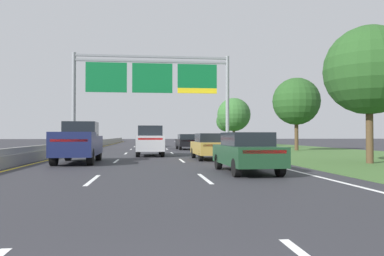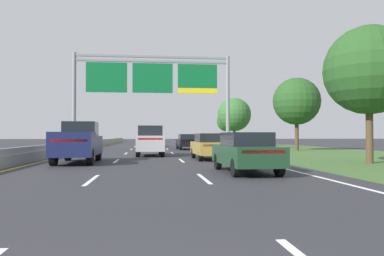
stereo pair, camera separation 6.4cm
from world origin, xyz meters
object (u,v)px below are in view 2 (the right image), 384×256
object	(u,v)px
pickup_truck_navy	(78,142)
car_white_centre_lane_sedan	(150,140)
car_silver_centre_lane_suv	(150,140)
roadside_tree_near	(369,70)
car_black_right_lane_sedan	(187,141)
roadside_tree_far	(234,115)
car_darkgreen_right_lane_sedan	(246,152)
roadside_tree_mid	(297,101)
car_gold_right_lane_sedan	(210,146)
overhead_sign_gantry	(153,82)
roadside_tree_distant	(227,121)

from	to	relation	value
pickup_truck_navy	car_white_centre_lane_sedan	world-z (taller)	pickup_truck_navy
car_silver_centre_lane_suv	roadside_tree_near	world-z (taller)	roadside_tree_near
car_black_right_lane_sedan	car_silver_centre_lane_suv	distance (m)	12.14
car_white_centre_lane_sedan	roadside_tree_far	xyz separation A→B (m)	(11.32, 2.13, 3.43)
car_darkgreen_right_lane_sedan	car_white_centre_lane_sedan	xyz separation A→B (m)	(-3.68, 33.57, 0.00)
car_darkgreen_right_lane_sedan	roadside_tree_mid	world-z (taller)	roadside_tree_mid
car_gold_right_lane_sedan	overhead_sign_gantry	bearing A→B (deg)	12.64
car_black_right_lane_sedan	roadside_tree_distant	bearing A→B (deg)	-21.18
car_silver_centre_lane_suv	roadside_tree_far	bearing A→B (deg)	-26.71
car_black_right_lane_sedan	roadside_tree_distant	distance (m)	30.51
car_gold_right_lane_sedan	roadside_tree_mid	world-z (taller)	roadside_tree_mid
car_gold_right_lane_sedan	roadside_tree_distant	xyz separation A→B (m)	(10.30, 44.55, 3.15)
car_black_right_lane_sedan	roadside_tree_near	distance (m)	21.93
car_black_right_lane_sedan	car_silver_centre_lane_suv	xyz separation A→B (m)	(-3.75, -11.54, 0.28)
car_gold_right_lane_sedan	car_black_right_lane_sedan	xyz separation A→B (m)	(0.16, 15.95, 0.00)
roadside_tree_far	car_darkgreen_right_lane_sedan	bearing A→B (deg)	-102.09
car_silver_centre_lane_suv	roadside_tree_mid	bearing A→B (deg)	-61.78
car_gold_right_lane_sedan	roadside_tree_far	world-z (taller)	roadside_tree_far
car_black_right_lane_sedan	roadside_tree_distant	world-z (taller)	roadside_tree_distant
pickup_truck_navy	roadside_tree_near	distance (m)	15.63
car_black_right_lane_sedan	car_white_centre_lane_sedan	bearing A→B (deg)	19.61
roadside_tree_mid	roadside_tree_near	bearing A→B (deg)	-99.34
car_gold_right_lane_sedan	car_silver_centre_lane_suv	size ratio (longest dim) A/B	0.94
overhead_sign_gantry	pickup_truck_navy	world-z (taller)	overhead_sign_gantry
roadside_tree_mid	roadside_tree_far	size ratio (longest dim) A/B	1.07
car_gold_right_lane_sedan	car_black_right_lane_sedan	size ratio (longest dim) A/B	1.00
pickup_truck_navy	roadside_tree_distant	world-z (taller)	roadside_tree_distant
car_black_right_lane_sedan	pickup_truck_navy	bearing A→B (deg)	155.51
overhead_sign_gantry	car_silver_centre_lane_suv	xyz separation A→B (m)	(-0.25, -9.40, -5.46)
car_gold_right_lane_sedan	roadside_tree_near	world-z (taller)	roadside_tree_near
car_silver_centre_lane_suv	car_white_centre_lane_sedan	bearing A→B (deg)	-0.71
car_darkgreen_right_lane_sedan	car_white_centre_lane_sedan	distance (m)	33.77
overhead_sign_gantry	car_black_right_lane_sedan	world-z (taller)	overhead_sign_gantry
car_silver_centre_lane_suv	roadside_tree_mid	world-z (taller)	roadside_tree_mid
car_white_centre_lane_sedan	roadside_tree_near	distance (m)	32.03
car_gold_right_lane_sedan	car_silver_centre_lane_suv	bearing A→B (deg)	38.23
car_white_centre_lane_sedan	roadside_tree_mid	bearing A→B (deg)	-132.85
car_gold_right_lane_sedan	car_white_centre_lane_sedan	bearing A→B (deg)	6.96
car_silver_centre_lane_suv	car_white_centre_lane_sedan	distance (m)	21.06
car_silver_centre_lane_suv	roadside_tree_mid	xyz separation A→B (m)	(13.90, 7.65, 3.58)
roadside_tree_mid	roadside_tree_far	xyz separation A→B (m)	(-2.53, 15.54, -0.44)
overhead_sign_gantry	roadside_tree_far	distance (m)	17.86
car_white_centre_lane_sedan	roadside_tree_near	bearing A→B (deg)	-158.21
overhead_sign_gantry	roadside_tree_far	world-z (taller)	overhead_sign_gantry
overhead_sign_gantry	pickup_truck_navy	bearing A→B (deg)	-104.37
pickup_truck_navy	car_silver_centre_lane_suv	world-z (taller)	pickup_truck_navy
roadside_tree_mid	car_gold_right_lane_sedan	bearing A→B (deg)	-130.53
car_white_centre_lane_sedan	roadside_tree_near	size ratio (longest dim) A/B	0.62
car_darkgreen_right_lane_sedan	roadside_tree_distant	size ratio (longest dim) A/B	0.76
car_silver_centre_lane_suv	car_darkgreen_right_lane_sedan	distance (m)	13.05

